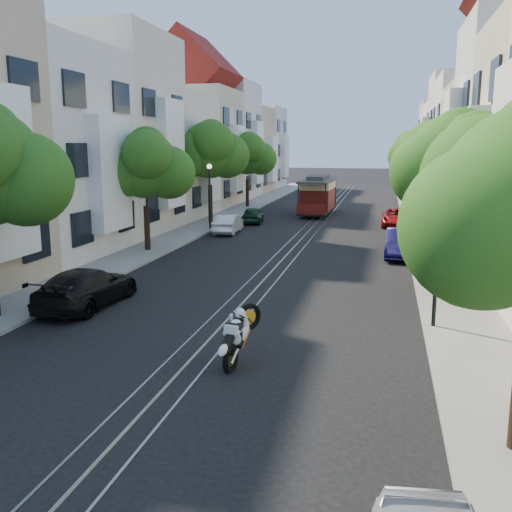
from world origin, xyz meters
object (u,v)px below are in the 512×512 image
Objects in this scene: cable_car at (318,194)px; parked_car_e_mid at (401,243)px; tree_w_c at (210,151)px; lamp_west at (210,186)px; lamp_east at (439,236)px; parked_car_w_far at (253,215)px; tree_e_d at (422,153)px; parked_car_w_mid at (228,224)px; sportbike_rider at (238,333)px; tree_e_b at (457,165)px; parked_car_e_far at (397,217)px; tree_w_d at (248,155)px; tree_w_b at (146,166)px; tree_e_c at (434,161)px; parked_car_w_near at (87,287)px.

cable_car is 17.91m from parked_car_e_mid.
tree_w_c is 16.48m from parked_car_e_mid.
lamp_east is at bearing -55.01° from lamp_west.
lamp_east is 24.61m from parked_car_w_far.
tree_w_c is 2.12× the size of parked_car_w_far.
tree_e_d is 1.65× the size of lamp_east.
parked_car_e_mid is (-1.66, -15.50, -4.18)m from tree_e_d.
parked_car_w_mid is at bearing 78.57° from parked_car_w_far.
tree_w_c is 26.66m from sportbike_rider.
parked_car_e_far is (-1.66, 17.61, -4.12)m from tree_e_b.
tree_e_b reaches higher than sportbike_rider.
tree_e_b reaches higher than tree_w_d.
parked_car_w_mid is (-6.10, 21.00, -0.21)m from sportbike_rider.
parked_car_e_mid is 11.82m from parked_car_w_mid.
tree_e_b is 17.57m from parked_car_w_mid.
cable_car reaches higher than parked_car_w_mid.
parked_car_w_mid is (-12.09, -9.93, -4.26)m from tree_e_d.
tree_e_b is 21.09m from parked_car_w_far.
lamp_west is 12.95m from parked_car_e_far.
parked_car_w_mid is (-10.43, 5.57, -0.08)m from parked_car_e_mid.
tree_w_b is 3.29× the size of sportbike_rider.
tree_e_c is 7.89m from parked_car_e_far.
lamp_west reaches higher than parked_car_e_mid.
cable_car is at bearing 122.23° from tree_e_c.
tree_w_b is at bearing -76.11° from parked_car_w_near.
cable_car is (-7.76, 23.31, -3.06)m from tree_e_b.
tree_e_c and tree_w_d have the same top height.
parked_car_w_mid is (2.31, -14.93, -3.99)m from tree_w_d.
tree_w_c is at bearing 122.65° from lamp_east.
tree_w_d reaches higher than parked_car_e_mid.
lamp_west reaches higher than parked_car_e_far.
parked_car_w_near reaches higher than parked_car_e_far.
tree_w_c reaches higher than parked_car_w_near.
lamp_east is at bearing -100.93° from tree_e_b.
cable_car is 1.67× the size of parked_car_e_far.
tree_e_b is 11.44m from sportbike_rider.
tree_w_b reaches higher than parked_car_w_mid.
lamp_west is 1.13× the size of parked_car_w_mid.
tree_e_d is 2.04× the size of parked_car_w_far.
tree_e_d is at bearing 69.91° from parked_car_e_far.
tree_e_b is at bearing 79.07° from lamp_east.
parked_car_w_mid is (-10.43, -5.54, -0.01)m from parked_car_e_far.
parked_car_e_mid is 0.90× the size of parked_car_w_near.
parked_car_w_near is (-12.36, -5.00, -4.06)m from tree_e_b.
parked_car_w_far is at bearing 64.83° from lamp_west.
parked_car_e_mid is 1.24× the size of parked_car_w_far.
parked_car_e_far is 10.01m from parked_car_w_far.
parked_car_e_far reaches higher than parked_car_w_mid.
tree_w_d is 37.10m from sportbike_rider.
tree_e_d is 15.25m from tree_w_d.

